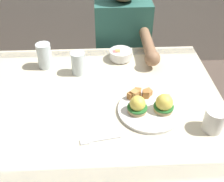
{
  "coord_description": "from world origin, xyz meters",
  "views": [
    {
      "loc": [
        0.06,
        -0.93,
        1.52
      ],
      "look_at": [
        0.1,
        0.0,
        0.78
      ],
      "focal_mm": 43.1,
      "sensor_mm": 36.0,
      "label": 1
    }
  ],
  "objects": [
    {
      "name": "dining_table",
      "position": [
        0.0,
        0.0,
        0.63
      ],
      "size": [
        1.2,
        0.9,
        0.74
      ],
      "color": "beige",
      "rests_on": "ground_plane"
    },
    {
      "name": "coffee_mug",
      "position": [
        0.49,
        -0.21,
        0.79
      ],
      "size": [
        0.11,
        0.08,
        0.09
      ],
      "color": "white",
      "rests_on": "dining_table"
    },
    {
      "name": "fork",
      "position": [
        0.04,
        -0.25,
        0.74
      ],
      "size": [
        0.16,
        0.04,
        0.0
      ],
      "color": "silver",
      "rests_on": "dining_table"
    },
    {
      "name": "water_glass_far",
      "position": [
        -0.23,
        0.27,
        0.8
      ],
      "size": [
        0.07,
        0.07,
        0.13
      ],
      "color": "silver",
      "rests_on": "dining_table"
    },
    {
      "name": "eggs_benedict_plate",
      "position": [
        0.26,
        -0.1,
        0.77
      ],
      "size": [
        0.27,
        0.27,
        0.09
      ],
      "color": "white",
      "rests_on": "dining_table"
    },
    {
      "name": "diner_person",
      "position": [
        0.2,
        0.6,
        0.65
      ],
      "size": [
        0.34,
        0.54,
        1.14
      ],
      "color": "#33333D",
      "rests_on": "ground_plane"
    },
    {
      "name": "water_glass_near",
      "position": [
        -0.05,
        0.21,
        0.79
      ],
      "size": [
        0.07,
        0.07,
        0.12
      ],
      "color": "silver",
      "rests_on": "dining_table"
    },
    {
      "name": "fruit_bowl",
      "position": [
        0.17,
        0.33,
        0.77
      ],
      "size": [
        0.12,
        0.12,
        0.06
      ],
      "color": "white",
      "rests_on": "dining_table"
    }
  ]
}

